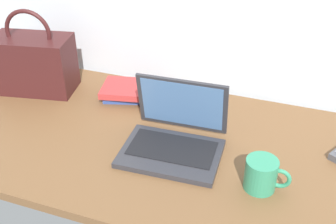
# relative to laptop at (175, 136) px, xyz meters

# --- Properties ---
(desk) EXTENTS (1.60, 0.76, 0.03)m
(desk) POSITION_rel_laptop_xyz_m (-0.06, 0.02, -0.06)
(desk) COLOR brown
(desk) RESTS_ON ground
(laptop) EXTENTS (0.32, 0.28, 0.22)m
(laptop) POSITION_rel_laptop_xyz_m (0.00, 0.00, 0.00)
(laptop) COLOR #2D2D33
(laptop) RESTS_ON desk
(coffee_mug) EXTENTS (0.13, 0.09, 0.10)m
(coffee_mug) POSITION_rel_laptop_xyz_m (0.29, -0.09, 0.00)
(coffee_mug) COLOR #338C66
(coffee_mug) RESTS_ON desk
(handbag) EXTENTS (0.33, 0.21, 0.33)m
(handbag) POSITION_rel_laptop_xyz_m (-0.64, 0.18, 0.07)
(handbag) COLOR #3F1919
(handbag) RESTS_ON desk
(book_stack) EXTENTS (0.23, 0.19, 0.05)m
(book_stack) POSITION_rel_laptop_xyz_m (-0.27, 0.25, -0.02)
(book_stack) COLOR #334C99
(book_stack) RESTS_ON desk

